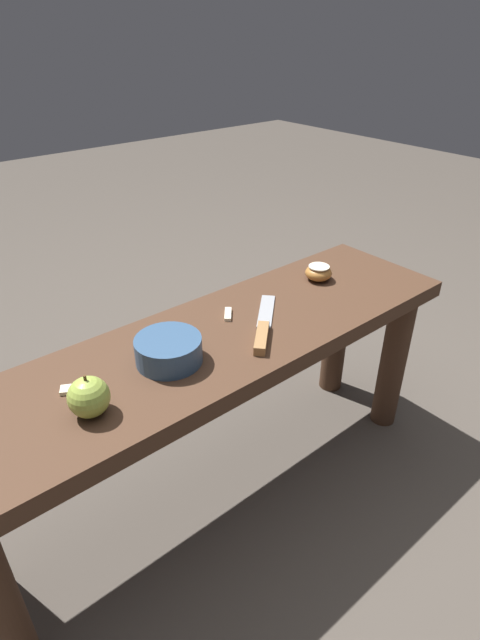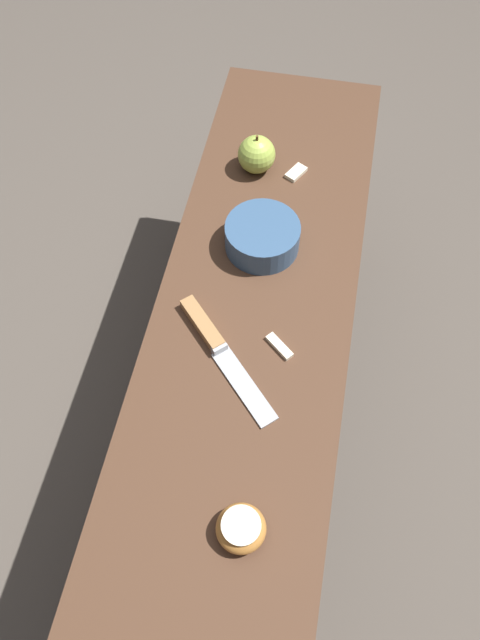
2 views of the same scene
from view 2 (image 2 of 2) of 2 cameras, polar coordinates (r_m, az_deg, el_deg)
The scene contains 8 objects.
ground_plane at distance 1.48m, azimuth 0.98°, elevation -8.69°, with size 8.00×8.00×0.00m, color #4C443D.
wooden_bench at distance 1.14m, azimuth 1.25°, elevation -1.50°, with size 1.22×0.33×0.48m.
knife at distance 1.01m, azimuth -2.42°, elevation -1.90°, with size 0.21×0.20×0.02m.
apple_whole at distance 1.23m, azimuth 1.52°, elevation 14.89°, with size 0.07×0.07×0.08m.
apple_cut at distance 0.89m, azimuth 0.10°, elevation -18.50°, with size 0.07×0.07×0.04m.
apple_slice_near_knife at distance 1.25m, azimuth 5.15°, elevation 13.28°, with size 0.05×0.04×0.01m.
apple_slice_center at distance 1.01m, azimuth 3.62°, elevation -2.41°, with size 0.05×0.05×0.01m.
bowl at distance 1.11m, azimuth 2.05°, elevation 7.63°, with size 0.13×0.13×0.05m.
Camera 2 is at (-0.57, -0.09, 1.36)m, focal length 35.00 mm.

